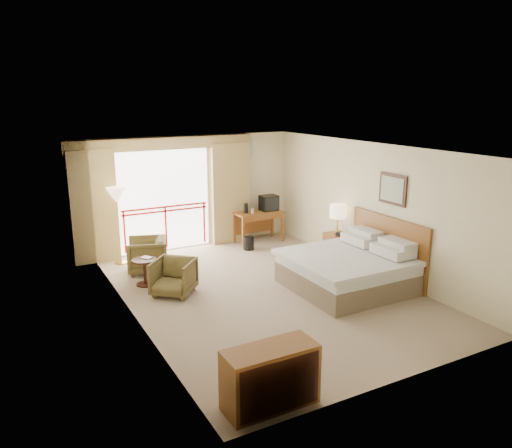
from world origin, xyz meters
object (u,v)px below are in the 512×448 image
armchair_far (148,272)px  floor_lamp (117,198)px  desk (257,218)px  side_table (144,267)px  dresser (271,377)px  table_lamp (338,212)px  tv (269,203)px  nightstand (338,248)px  armchair_near (174,294)px  bed (349,269)px  wastebasket (249,243)px

armchair_far → floor_lamp: floor_lamp is taller
desk → floor_lamp: bearing=-179.4°
armchair_far → side_table: 0.86m
desk → dresser: bearing=-117.9°
table_lamp → tv: size_ratio=1.48×
table_lamp → side_table: size_ratio=1.19×
side_table → dresser: dresser is taller
nightstand → tv: 2.36m
tv → dresser: tv is taller
table_lamp → armchair_far: size_ratio=0.79×
armchair_near → floor_lamp: bearing=142.7°
table_lamp → armchair_near: 4.02m
floor_lamp → dresser: 6.22m
bed → table_lamp: 1.77m
tv → armchair_near: (-3.35, -2.28, -0.98)m
nightstand → side_table: size_ratio=1.22×
table_lamp → armchair_near: size_ratio=0.85×
desk → bed: bearing=-90.1°
wastebasket → side_table: side_table is taller
desk → tv: size_ratio=2.83×
bed → wastebasket: size_ratio=6.63×
side_table → dresser: 4.58m
nightstand → armchair_far: (-3.93, 1.38, -0.32)m
nightstand → bed: bearing=-119.8°
table_lamp → desk: size_ratio=0.52×
nightstand → armchair_near: size_ratio=0.87×
desk → tv: (0.30, -0.06, 0.36)m
bed → nightstand: bearing=60.5°
tv → side_table: 4.06m
tv → side_table: tv is taller
desk → armchair_far: size_ratio=1.50×
bed → table_lamp: size_ratio=3.36×
table_lamp → side_table: bearing=171.9°
desk → side_table: size_ratio=2.27×
nightstand → floor_lamp: bearing=152.6°
nightstand → floor_lamp: floor_lamp is taller
floor_lamp → dresser: (0.29, -6.12, -1.09)m
tv → bed: bearing=-94.8°
armchair_far → armchair_near: bearing=21.7°
nightstand → dresser: bearing=-135.8°
bed → desk: size_ratio=1.76×
wastebasket → armchair_near: (-2.52, -1.80, -0.16)m
wastebasket → dresser: dresser is taller
bed → side_table: bearing=149.7°
desk → floor_lamp: (-3.48, -0.08, 0.85)m
wastebasket → side_table: size_ratio=0.60×
armchair_near → side_table: bearing=157.5°
bed → nightstand: 1.56m
nightstand → tv: bearing=102.5°
side_table → floor_lamp: 1.90m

